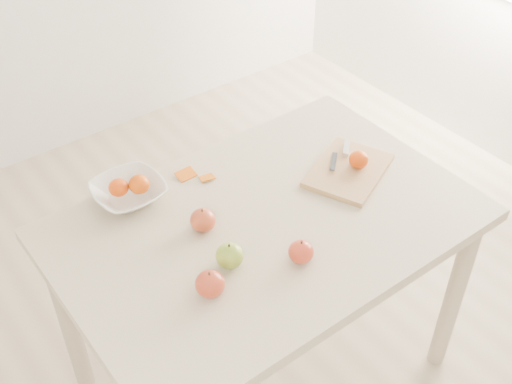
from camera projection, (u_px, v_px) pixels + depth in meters
ground at (264, 371)px, 2.34m from camera, size 3.50×3.50×0.00m
table at (266, 244)px, 1.92m from camera, size 1.20×0.80×0.75m
cutting_board at (348, 171)px, 2.01m from camera, size 0.34×0.30×0.02m
board_tangerine at (359, 159)px, 2.00m from camera, size 0.06×0.06×0.05m
fruit_bowl at (129, 192)px, 1.91m from camera, size 0.21×0.21×0.05m
bowl_tangerine_near at (119, 188)px, 1.89m from camera, size 0.06×0.06×0.05m
bowl_tangerine_far at (139, 184)px, 1.89m from camera, size 0.06×0.06×0.06m
orange_peel_a at (186, 175)px, 2.01m from camera, size 0.06×0.05×0.01m
orange_peel_b at (207, 178)px, 2.00m from camera, size 0.05×0.04×0.01m
paring_knife at (344, 151)px, 2.07m from camera, size 0.15×0.10×0.01m
apple_green at (230, 256)px, 1.70m from camera, size 0.08×0.08×0.07m
apple_red_e at (301, 252)px, 1.71m from camera, size 0.07×0.07×0.06m
apple_red_a at (203, 220)px, 1.80m from camera, size 0.07×0.07×0.07m
apple_red_b at (210, 284)px, 1.62m from camera, size 0.08×0.08×0.07m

